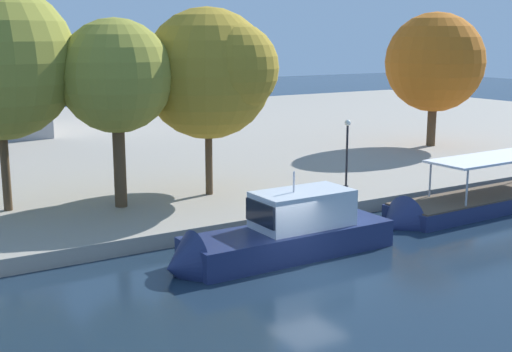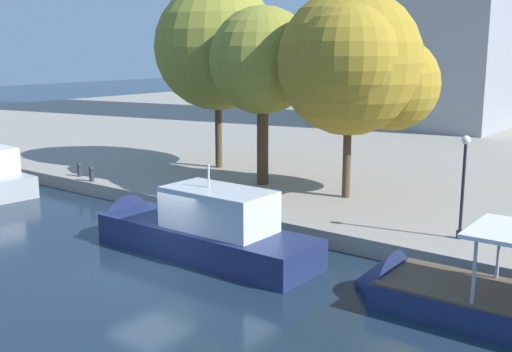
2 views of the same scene
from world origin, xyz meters
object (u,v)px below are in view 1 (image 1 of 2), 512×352
Objects in this scene: lamp_post at (347,152)px; tree_1 at (214,76)px; tour_boat_2 at (481,205)px; tree_2 at (437,62)px; tree_0 at (114,75)px; motor_yacht_1 at (278,239)px.

lamp_post is 0.40× the size of tree_1.
tree_2 is at bearing -129.04° from tour_boat_2.
tour_boat_2 is 1.51× the size of tree_1.
tree_1 reaches higher than lamp_post.
tree_1 reaches higher than tour_boat_2.
tour_boat_2 is 1.46× the size of tree_2.
tree_2 is (27.59, 5.49, -0.06)m from tree_0.
tour_boat_2 is at bearing -35.29° from tree_1.
tour_boat_2 is 18.65m from tree_2.
lamp_post is at bearing -15.65° from tree_0.
tree_1 is at bearing -165.96° from tree_2.
tree_1 is (-11.54, 8.17, 6.77)m from tour_boat_2.
tour_boat_2 is 1.61× the size of tree_0.
tree_2 reaches higher than motor_yacht_1.
motor_yacht_1 is 1.11× the size of tree_0.
motor_yacht_1 is at bearing -68.91° from tree_0.
lamp_post is at bearing -44.77° from tour_boat_2.
tour_boat_2 is 3.77× the size of lamp_post.
tour_boat_2 is 7.60m from lamp_post.
tree_2 is at bearing -149.00° from motor_yacht_1.
tree_2 reaches higher than tour_boat_2.
tree_0 reaches higher than lamp_post.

